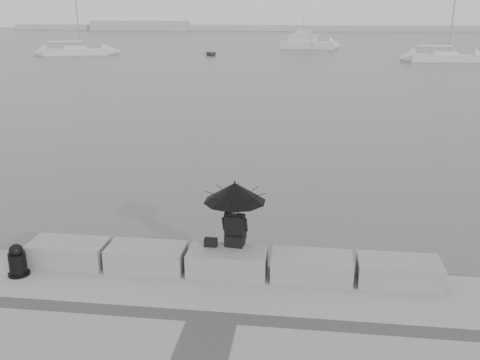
# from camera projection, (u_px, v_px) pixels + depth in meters

# --- Properties ---
(ground) EXTENTS (360.00, 360.00, 0.00)m
(ground) POSITION_uv_depth(u_px,v_px,m) (231.00, 284.00, 11.54)
(ground) COLOR #45484A
(ground) RESTS_ON ground
(stone_block_far_left) EXTENTS (1.60, 0.80, 0.50)m
(stone_block_far_left) POSITION_uv_depth(u_px,v_px,m) (69.00, 253.00, 11.30)
(stone_block_far_left) COLOR gray
(stone_block_far_left) RESTS_ON promenade
(stone_block_left) EXTENTS (1.60, 0.80, 0.50)m
(stone_block_left) POSITION_uv_depth(u_px,v_px,m) (147.00, 257.00, 11.09)
(stone_block_left) COLOR gray
(stone_block_left) RESTS_ON promenade
(stone_block_centre) EXTENTS (1.60, 0.80, 0.50)m
(stone_block_centre) POSITION_uv_depth(u_px,v_px,m) (227.00, 262.00, 10.88)
(stone_block_centre) COLOR gray
(stone_block_centre) RESTS_ON promenade
(stone_block_right) EXTENTS (1.60, 0.80, 0.50)m
(stone_block_right) POSITION_uv_depth(u_px,v_px,m) (311.00, 267.00, 10.68)
(stone_block_right) COLOR gray
(stone_block_right) RESTS_ON promenade
(stone_block_far_right) EXTENTS (1.60, 0.80, 0.50)m
(stone_block_far_right) POSITION_uv_depth(u_px,v_px,m) (399.00, 272.00, 10.47)
(stone_block_far_right) COLOR gray
(stone_block_far_right) RESTS_ON promenade
(seated_person) EXTENTS (1.28, 1.28, 1.39)m
(seated_person) POSITION_uv_depth(u_px,v_px,m) (235.00, 198.00, 10.78)
(seated_person) COLOR black
(seated_person) RESTS_ON stone_block_centre
(bag) EXTENTS (0.27, 0.15, 0.17)m
(bag) POSITION_uv_depth(u_px,v_px,m) (211.00, 242.00, 10.99)
(bag) COLOR black
(bag) RESTS_ON stone_block_centre
(mooring_bollard) EXTENTS (0.43, 0.43, 0.68)m
(mooring_bollard) POSITION_uv_depth(u_px,v_px,m) (18.00, 262.00, 10.79)
(mooring_bollard) COLOR black
(mooring_bollard) RESTS_ON promenade
(distant_landmass) EXTENTS (180.00, 8.00, 2.80)m
(distant_landmass) POSITION_uv_depth(u_px,v_px,m) (279.00, 28.00, 158.33)
(distant_landmass) COLOR #AAADB0
(distant_landmass) RESTS_ON ground
(sailboat_left) EXTENTS (8.57, 5.17, 12.90)m
(sailboat_left) POSITION_uv_depth(u_px,v_px,m) (76.00, 51.00, 71.00)
(sailboat_left) COLOR silver
(sailboat_left) RESTS_ON ground
(sailboat_right) EXTENTS (7.87, 2.75, 12.90)m
(sailboat_right) POSITION_uv_depth(u_px,v_px,m) (444.00, 57.00, 61.93)
(sailboat_right) COLOR silver
(sailboat_right) RESTS_ON ground
(motor_cruiser) EXTENTS (8.81, 4.22, 4.50)m
(motor_cruiser) POSITION_uv_depth(u_px,v_px,m) (308.00, 43.00, 83.13)
(motor_cruiser) COLOR silver
(motor_cruiser) RESTS_ON ground
(dinghy) EXTENTS (3.43, 2.41, 0.53)m
(dinghy) POSITION_uv_depth(u_px,v_px,m) (211.00, 53.00, 70.74)
(dinghy) COLOR gray
(dinghy) RESTS_ON ground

